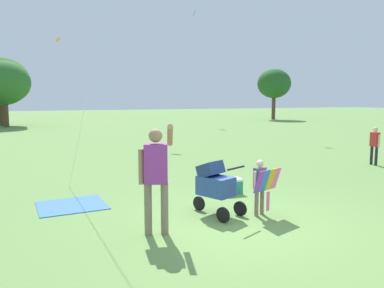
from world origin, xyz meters
name	(u,v)px	position (x,y,z in m)	size (l,w,h in m)	color
ground_plane	(235,223)	(0.00, 0.00, 0.00)	(120.00, 120.00, 0.00)	#668E47
child_with_butterfly_kite	(261,183)	(0.64, 0.23, 0.63)	(0.65, 0.46, 1.06)	#7F705B
person_adult_flyer	(156,171)	(-1.44, -0.03, 1.04)	(0.64, 0.52, 1.80)	#7F705B
stroller	(215,183)	(-0.14, 0.58, 0.61)	(0.83, 1.10, 1.03)	black
person_couple_left	(375,143)	(6.87, 3.62, 0.74)	(0.17, 0.40, 1.25)	#232328
picnic_blanket	(72,205)	(-2.66, 2.14, 0.01)	(1.33, 1.21, 0.02)	#3366B2
cooler_box	(231,186)	(0.86, 1.91, 0.18)	(0.45, 0.33, 0.35)	#288466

